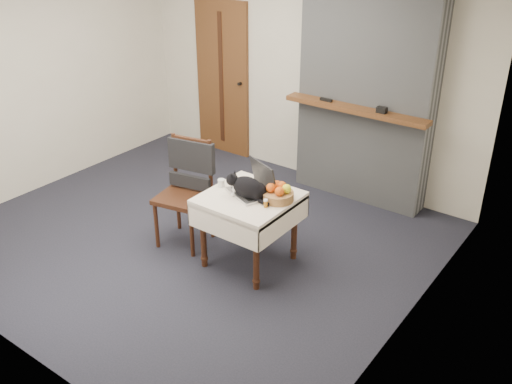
% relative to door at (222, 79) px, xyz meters
% --- Properties ---
extents(ground, '(4.50, 4.50, 0.00)m').
position_rel_door_xyz_m(ground, '(1.20, -1.97, -1.00)').
color(ground, black).
rests_on(ground, ground).
extents(room_shell, '(4.52, 4.01, 2.61)m').
position_rel_door_xyz_m(room_shell, '(1.20, -1.51, 0.76)').
color(room_shell, beige).
rests_on(room_shell, ground).
extents(door, '(0.82, 0.10, 2.00)m').
position_rel_door_xyz_m(door, '(0.00, 0.00, 0.00)').
color(door, brown).
rests_on(door, ground).
extents(chimney, '(1.62, 0.48, 2.60)m').
position_rel_door_xyz_m(chimney, '(2.10, -0.13, 0.30)').
color(chimney, gray).
rests_on(chimney, ground).
extents(side_table, '(0.78, 0.78, 0.70)m').
position_rel_door_xyz_m(side_table, '(1.93, -1.99, -0.41)').
color(side_table, '#38180F').
rests_on(side_table, ground).
extents(laptop, '(0.48, 0.45, 0.28)m').
position_rel_door_xyz_m(laptop, '(1.93, -1.91, -0.23)').
color(laptop, '#B7B7BC').
rests_on(laptop, side_table).
extents(cat, '(0.47, 0.24, 0.22)m').
position_rel_door_xyz_m(cat, '(1.94, -2.02, -0.20)').
color(cat, black).
rests_on(cat, side_table).
extents(cream_jar, '(0.07, 0.07, 0.07)m').
position_rel_door_xyz_m(cream_jar, '(1.61, -1.99, -0.26)').
color(cream_jar, silver).
rests_on(cream_jar, side_table).
extents(pill_bottle, '(0.04, 0.04, 0.08)m').
position_rel_door_xyz_m(pill_bottle, '(2.17, -2.08, -0.26)').
color(pill_bottle, '#A96514').
rests_on(pill_bottle, side_table).
extents(fruit_basket, '(0.28, 0.28, 0.16)m').
position_rel_door_xyz_m(fruit_basket, '(2.18, -1.90, -0.24)').
color(fruit_basket, '#A06840').
rests_on(fruit_basket, side_table).
extents(desk_clutter, '(0.12, 0.06, 0.01)m').
position_rel_door_xyz_m(desk_clutter, '(2.10, -1.94, -0.30)').
color(desk_clutter, black).
rests_on(desk_clutter, side_table).
extents(chair, '(0.56, 0.55, 1.05)m').
position_rel_door_xyz_m(chair, '(1.17, -1.97, -0.33)').
color(chair, '#38180F').
rests_on(chair, ground).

